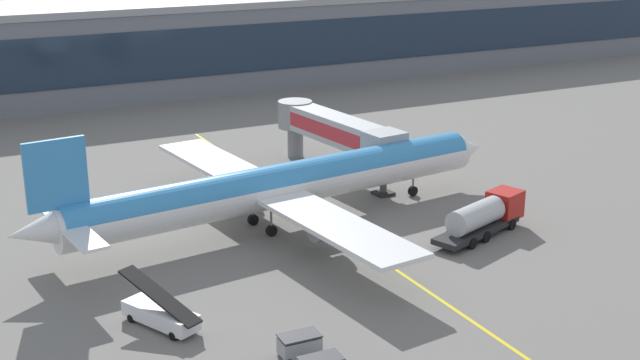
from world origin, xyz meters
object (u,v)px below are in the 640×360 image
main_airliner (282,185)px  belt_loader (161,313)px  baggage_cart_2 (300,345)px  fuel_tanker (485,216)px

main_airliner → belt_loader: main_airliner is taller
baggage_cart_2 → fuel_tanker: bearing=26.3°
main_airliner → fuel_tanker: bearing=-34.0°
main_airliner → baggage_cart_2: size_ratio=17.84×
belt_loader → baggage_cart_2: (6.73, -7.97, -0.21)m
main_airliner → baggage_cart_2: bearing=-112.2°
belt_loader → main_airliner: bearing=41.5°
belt_loader → baggage_cart_2: belt_loader is taller
main_airliner → baggage_cart_2: 23.80m
fuel_tanker → belt_loader: 30.81m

